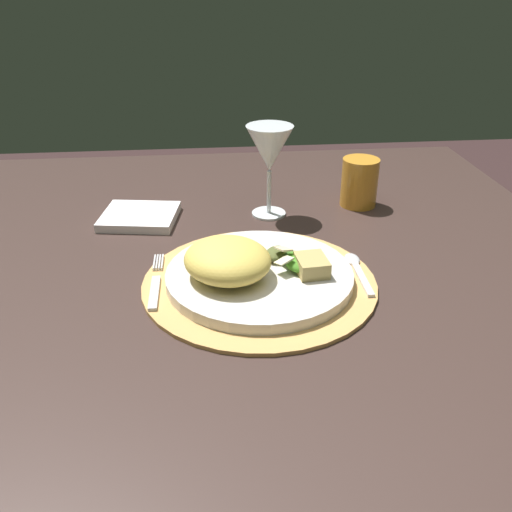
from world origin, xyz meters
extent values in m
cube|color=#3C2B27|center=(0.00, 0.00, 0.72)|extent=(1.25, 1.07, 0.03)
cylinder|color=#3C2A27|center=(0.55, 0.46, 0.35)|extent=(0.07, 0.07, 0.70)
cylinder|color=tan|center=(0.08, -0.09, 0.73)|extent=(0.34, 0.34, 0.01)
cylinder|color=silver|center=(0.08, -0.09, 0.74)|extent=(0.27, 0.27, 0.02)
ellipsoid|color=#E9C656|center=(0.03, -0.10, 0.78)|extent=(0.17, 0.17, 0.05)
ellipsoid|color=#4F5729|center=(0.11, -0.06, 0.76)|extent=(0.05, 0.05, 0.02)
ellipsoid|color=#325A1D|center=(0.13, -0.07, 0.76)|extent=(0.06, 0.04, 0.01)
ellipsoid|color=#407F20|center=(0.14, -0.09, 0.76)|extent=(0.05, 0.06, 0.02)
cube|color=beige|center=(0.11, -0.10, 0.77)|extent=(0.03, 0.03, 0.01)
cube|color=beige|center=(0.11, -0.07, 0.78)|extent=(0.03, 0.03, 0.01)
cube|color=tan|center=(0.15, -0.10, 0.76)|extent=(0.05, 0.06, 0.02)
cube|color=silver|center=(-0.07, -0.11, 0.74)|extent=(0.01, 0.09, 0.00)
cube|color=silver|center=(-0.08, -0.03, 0.74)|extent=(0.00, 0.05, 0.00)
cube|color=silver|center=(-0.07, -0.03, 0.74)|extent=(0.00, 0.05, 0.00)
cube|color=silver|center=(-0.07, -0.03, 0.74)|extent=(0.00, 0.05, 0.00)
cube|color=silver|center=(-0.06, -0.03, 0.74)|extent=(0.00, 0.05, 0.00)
cube|color=silver|center=(0.23, -0.11, 0.74)|extent=(0.01, 0.09, 0.00)
ellipsoid|color=silver|center=(0.23, -0.05, 0.74)|extent=(0.02, 0.04, 0.01)
cube|color=white|center=(-0.11, 0.15, 0.74)|extent=(0.15, 0.14, 0.02)
cylinder|color=silver|center=(0.12, 0.16, 0.73)|extent=(0.06, 0.06, 0.00)
cylinder|color=silver|center=(0.12, 0.16, 0.77)|extent=(0.01, 0.01, 0.08)
cone|color=silver|center=(0.12, 0.16, 0.85)|extent=(0.08, 0.08, 0.08)
cylinder|color=orange|center=(0.30, 0.19, 0.78)|extent=(0.07, 0.07, 0.09)
camera|label=1|loc=(0.01, -0.77, 1.14)|focal=38.66mm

